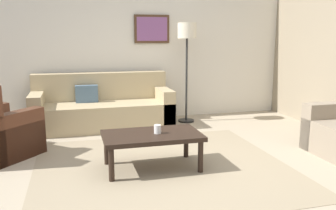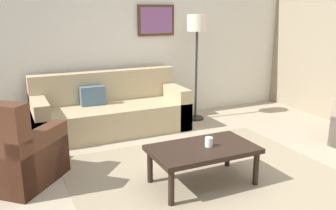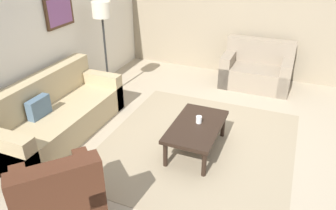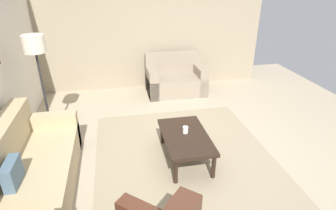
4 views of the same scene
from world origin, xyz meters
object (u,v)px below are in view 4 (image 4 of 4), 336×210
(cup, at_px, (185,130))
(lamp_standing, at_px, (36,55))
(couch_main, at_px, (24,177))
(couch_loveseat, at_px, (175,79))
(coffee_table, at_px, (186,138))

(cup, bearing_deg, lamp_standing, 63.98)
(couch_main, xyz_separation_m, cup, (0.44, -2.11, 0.16))
(cup, bearing_deg, couch_main, 101.82)
(couch_main, bearing_deg, couch_loveseat, -40.38)
(coffee_table, bearing_deg, lamp_standing, 62.52)
(lamp_standing, bearing_deg, coffee_table, -117.48)
(couch_main, bearing_deg, coffee_table, -79.79)
(coffee_table, height_order, lamp_standing, lamp_standing)
(coffee_table, distance_m, lamp_standing, 2.55)
(coffee_table, bearing_deg, couch_main, 100.21)
(couch_loveseat, distance_m, lamp_standing, 3.11)
(couch_main, distance_m, couch_loveseat, 3.90)
(couch_loveseat, height_order, cup, couch_loveseat)
(couch_loveseat, bearing_deg, couch_main, 139.62)
(coffee_table, height_order, cup, cup)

